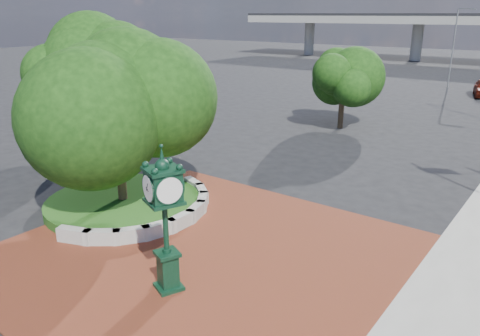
% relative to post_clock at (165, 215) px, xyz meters
% --- Properties ---
extents(ground, '(200.00, 200.00, 0.00)m').
position_rel_post_clock_xyz_m(ground, '(-0.67, 3.12, -2.32)').
color(ground, black).
rests_on(ground, ground).
extents(plaza, '(12.00, 12.00, 0.04)m').
position_rel_post_clock_xyz_m(plaza, '(-0.67, 2.12, -2.30)').
color(plaza, brown).
rests_on(plaza, ground).
extents(planter_wall, '(2.96, 6.77, 0.54)m').
position_rel_post_clock_xyz_m(planter_wall, '(-3.37, 3.12, -2.05)').
color(planter_wall, '#9E9B93').
rests_on(planter_wall, ground).
extents(grass_bed, '(6.10, 6.10, 0.40)m').
position_rel_post_clock_xyz_m(grass_bed, '(-5.67, 3.12, -2.12)').
color(grass_bed, '#1E4C15').
rests_on(grass_bed, ground).
extents(tree_planter, '(5.20, 5.20, 6.33)m').
position_rel_post_clock_xyz_m(tree_planter, '(-5.67, 3.12, 1.41)').
color(tree_planter, '#38281C').
rests_on(tree_planter, ground).
extents(tree_northwest, '(5.60, 5.60, 6.93)m').
position_rel_post_clock_xyz_m(tree_northwest, '(-13.67, 8.12, 1.81)').
color(tree_northwest, '#38281C').
rests_on(tree_northwest, ground).
extents(tree_street, '(4.40, 4.40, 5.45)m').
position_rel_post_clock_xyz_m(tree_street, '(-4.67, 21.12, 0.92)').
color(tree_street, '#38281C').
rests_on(tree_street, ground).
extents(post_clock, '(1.09, 1.09, 4.22)m').
position_rel_post_clock_xyz_m(post_clock, '(0.00, 0.00, 0.00)').
color(post_clock, black).
rests_on(post_clock, ground).
extents(street_lamp_far, '(1.79, 0.38, 7.98)m').
position_rel_post_clock_xyz_m(street_lamp_far, '(-3.32, 44.84, 2.36)').
color(street_lamp_far, slate).
rests_on(street_lamp_far, ground).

